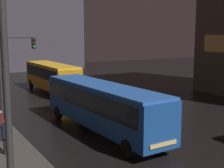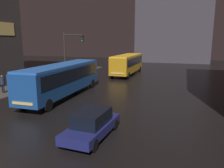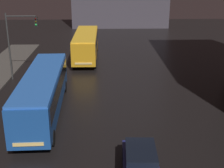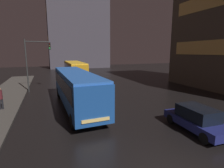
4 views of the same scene
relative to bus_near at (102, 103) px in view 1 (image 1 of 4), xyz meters
name	(u,v)px [view 1 (image 1 of 4)]	position (x,y,z in m)	size (l,w,h in m)	color
bus_near	(102,103)	(0.00, 0.00, 0.00)	(2.84, 11.99, 3.16)	#194793
bus_far	(52,75)	(2.34, 15.66, 0.00)	(2.69, 10.88, 3.16)	orange
pedestrian_near	(1,123)	(-6.10, 1.08, -0.74)	(0.44, 0.44, 1.83)	black
pedestrian_mid	(6,133)	(-6.32, -1.18, -0.69)	(0.52, 0.52, 1.83)	black
traffic_light_main	(13,60)	(-3.60, 8.17, 2.37)	(2.98, 0.35, 6.44)	#2D2D2D
street_lamp_sidewalk	(14,62)	(-7.71, -9.51, 3.67)	(1.25, 0.36, 8.38)	#2D2D2D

